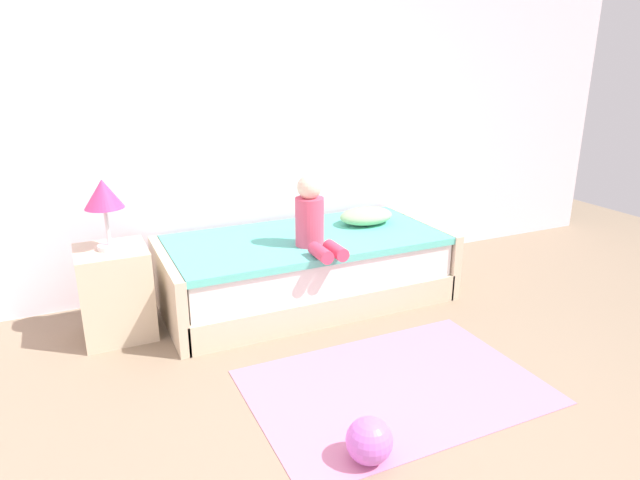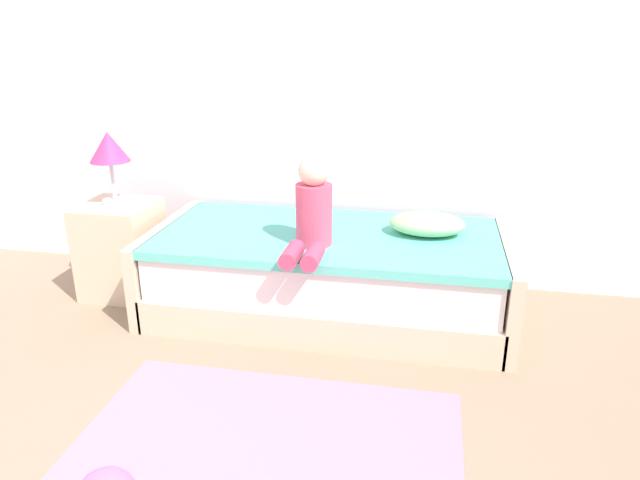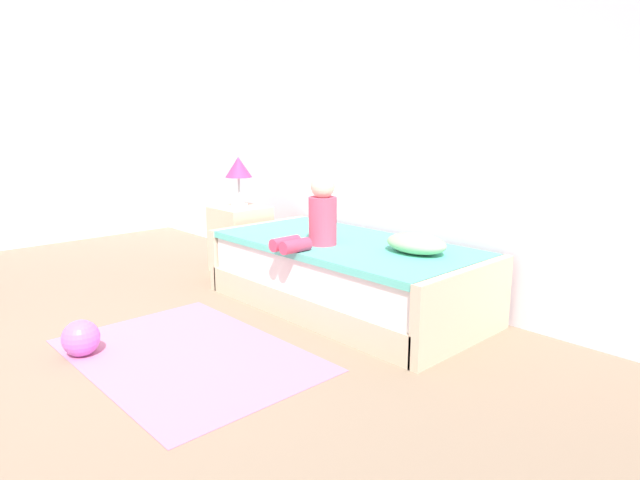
{
  "view_description": "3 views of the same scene",
  "coord_description": "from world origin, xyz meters",
  "px_view_note": "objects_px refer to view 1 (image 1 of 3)",
  "views": [
    {
      "loc": [
        -1.34,
        -1.57,
        1.77
      ],
      "look_at": [
        0.21,
        1.75,
        0.55
      ],
      "focal_mm": 31.26,
      "sensor_mm": 36.0,
      "label": 1
    },
    {
      "loc": [
        0.78,
        -1.16,
        1.63
      ],
      "look_at": [
        0.21,
        1.75,
        0.55
      ],
      "focal_mm": 32.62,
      "sensor_mm": 36.0,
      "label": 2
    },
    {
      "loc": [
        2.92,
        -0.78,
        1.36
      ],
      "look_at": [
        0.21,
        1.75,
        0.55
      ],
      "focal_mm": 30.56,
      "sensor_mm": 36.0,
      "label": 3
    }
  ],
  "objects_px": {
    "child_figure": "(312,219)",
    "toy_ball": "(369,441)",
    "bed": "(306,269)",
    "table_lamp": "(104,197)",
    "nightstand": "(116,292)",
    "pillow": "(366,216)"
  },
  "relations": [
    {
      "from": "bed",
      "to": "table_lamp",
      "type": "relative_size",
      "value": 4.69
    },
    {
      "from": "bed",
      "to": "pillow",
      "type": "bearing_deg",
      "value": 10.03
    },
    {
      "from": "bed",
      "to": "child_figure",
      "type": "relative_size",
      "value": 4.14
    },
    {
      "from": "nightstand",
      "to": "pillow",
      "type": "relative_size",
      "value": 1.36
    },
    {
      "from": "child_figure",
      "to": "bed",
      "type": "bearing_deg",
      "value": 78.29
    },
    {
      "from": "table_lamp",
      "to": "toy_ball",
      "type": "height_order",
      "value": "table_lamp"
    },
    {
      "from": "pillow",
      "to": "bed",
      "type": "bearing_deg",
      "value": -169.97
    },
    {
      "from": "table_lamp",
      "to": "pillow",
      "type": "distance_m",
      "value": 1.95
    },
    {
      "from": "child_figure",
      "to": "nightstand",
      "type": "bearing_deg",
      "value": 169.41
    },
    {
      "from": "table_lamp",
      "to": "child_figure",
      "type": "bearing_deg",
      "value": -10.59
    },
    {
      "from": "pillow",
      "to": "nightstand",
      "type": "bearing_deg",
      "value": -177.46
    },
    {
      "from": "child_figure",
      "to": "toy_ball",
      "type": "height_order",
      "value": "child_figure"
    },
    {
      "from": "child_figure",
      "to": "toy_ball",
      "type": "bearing_deg",
      "value": -105.01
    },
    {
      "from": "pillow",
      "to": "toy_ball",
      "type": "distance_m",
      "value": 2.17
    },
    {
      "from": "child_figure",
      "to": "pillow",
      "type": "bearing_deg",
      "value": 28.2
    },
    {
      "from": "bed",
      "to": "child_figure",
      "type": "distance_m",
      "value": 0.51
    },
    {
      "from": "child_figure",
      "to": "toy_ball",
      "type": "xyz_separation_m",
      "value": [
        -0.41,
        -1.53,
        -0.6
      ]
    },
    {
      "from": "child_figure",
      "to": "toy_ball",
      "type": "relative_size",
      "value": 2.35
    },
    {
      "from": "child_figure",
      "to": "pillow",
      "type": "relative_size",
      "value": 1.16
    },
    {
      "from": "table_lamp",
      "to": "pillow",
      "type": "bearing_deg",
      "value": 2.54
    },
    {
      "from": "table_lamp",
      "to": "child_figure",
      "type": "distance_m",
      "value": 1.35
    },
    {
      "from": "table_lamp",
      "to": "toy_ball",
      "type": "bearing_deg",
      "value": -63.29
    }
  ]
}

